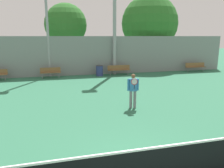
# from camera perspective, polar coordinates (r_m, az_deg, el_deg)

# --- Properties ---
(tennis_net) EXTENTS (11.19, 0.09, 0.99)m
(tennis_net) POSITION_cam_1_polar(r_m,az_deg,el_deg) (5.54, 10.42, -20.33)
(tennis_net) COLOR #195128
(tennis_net) RESTS_ON ground_plane
(tennis_player) EXTENTS (0.56, 0.44, 1.71)m
(tennis_player) POSITION_cam_1_polar(r_m,az_deg,el_deg) (10.68, 5.51, -1.27)
(tennis_player) COLOR slate
(tennis_player) RESTS_ON ground_plane
(bench_courtside_near) EXTENTS (2.09, 0.40, 0.88)m
(bench_courtside_near) POSITION_cam_1_polar(r_m,az_deg,el_deg) (19.96, 1.82, 3.97)
(bench_courtside_near) COLOR brown
(bench_courtside_near) RESTS_ON ground_plane
(bench_adjacent_court) EXTENTS (1.69, 0.40, 0.88)m
(bench_adjacent_court) POSITION_cam_1_polar(r_m,az_deg,el_deg) (19.20, -15.78, 3.15)
(bench_adjacent_court) COLOR brown
(bench_adjacent_court) RESTS_ON ground_plane
(bench_by_gate) EXTENTS (2.14, 0.40, 0.88)m
(bench_by_gate) POSITION_cam_1_polar(r_m,az_deg,el_deg) (23.44, 20.96, 4.41)
(bench_by_gate) COLOR brown
(bench_by_gate) RESTS_ON ground_plane
(light_pole_near_left) EXTENTS (0.90, 0.60, 10.24)m
(light_pole_near_left) POSITION_cam_1_polar(r_m,az_deg,el_deg) (20.00, -16.90, 19.76)
(light_pole_near_left) COLOR #939399
(light_pole_near_left) RESTS_ON ground_plane
(light_pole_far_right) EXTENTS (0.90, 0.60, 11.24)m
(light_pole_far_right) POSITION_cam_1_polar(r_m,az_deg,el_deg) (20.30, 0.68, 20.10)
(light_pole_far_right) COLOR #939399
(light_pole_far_right) RESTS_ON ground_plane
(trash_bin) EXTENTS (0.64, 0.64, 0.94)m
(trash_bin) POSITION_cam_1_polar(r_m,az_deg,el_deg) (19.53, -3.29, 3.51)
(trash_bin) COLOR navy
(trash_bin) RESTS_ON ground_plane
(back_fence) EXTENTS (29.38, 0.06, 3.48)m
(back_fence) POSITION_cam_1_polar(r_m,az_deg,el_deg) (19.96, -8.44, 7.27)
(back_fence) COLOR gray
(back_fence) RESTS_ON ground_plane
(tree_green_broad) EXTENTS (4.68, 4.68, 7.07)m
(tree_green_broad) POSITION_cam_1_polar(r_m,az_deg,el_deg) (25.76, -11.97, 14.89)
(tree_green_broad) COLOR brown
(tree_green_broad) RESTS_ON ground_plane
(tree_dark_dense) EXTENTS (6.12, 6.12, 7.90)m
(tree_dark_dense) POSITION_cam_1_polar(r_m,az_deg,el_deg) (25.23, 9.76, 15.30)
(tree_dark_dense) COLOR brown
(tree_dark_dense) RESTS_ON ground_plane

